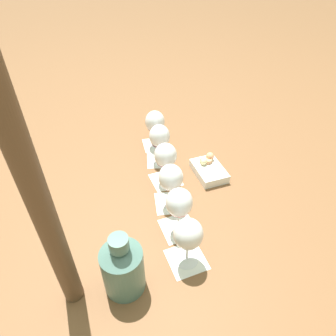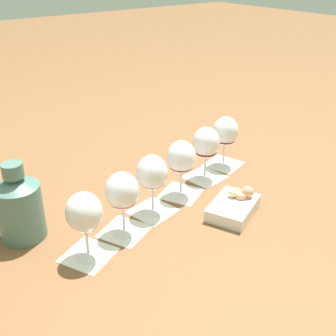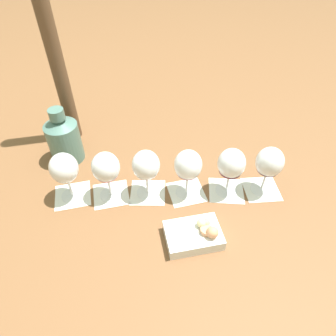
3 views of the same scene
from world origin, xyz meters
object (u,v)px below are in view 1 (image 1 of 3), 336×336
object	(u,v)px
wine_glass_5	(155,123)
wine_glass_3	(166,157)
wine_glass_0	(188,236)
snack_dish	(209,169)
umbrella_pole	(39,202)
wine_glass_4	(160,138)
wine_glass_1	(179,204)
ceramic_vase	(123,267)
wine_glass_2	(171,179)

from	to	relation	value
wine_glass_5	wine_glass_3	bearing A→B (deg)	-164.99
wine_glass_0	snack_dish	size ratio (longest dim) A/B	0.92
umbrella_pole	wine_glass_4	bearing A→B (deg)	-16.37
wine_glass_1	wine_glass_3	world-z (taller)	same
wine_glass_4	umbrella_pole	bearing A→B (deg)	163.63
wine_glass_1	wine_glass_5	bearing A→B (deg)	14.64
ceramic_vase	wine_glass_0	bearing A→B (deg)	-61.49
wine_glass_2	umbrella_pole	distance (m)	0.50
wine_glass_0	ceramic_vase	bearing A→B (deg)	118.51
wine_glass_0	snack_dish	distance (m)	0.43
wine_glass_2	wine_glass_4	distance (m)	0.26
wine_glass_0	umbrella_pole	xyz separation A→B (m)	(-0.13, 0.30, 0.25)
wine_glass_3	ceramic_vase	bearing A→B (deg)	169.99
snack_dish	wine_glass_1	bearing A→B (deg)	159.30
snack_dish	wine_glass_5	bearing A→B (deg)	51.27
wine_glass_1	wine_glass_2	world-z (taller)	same
wine_glass_5	wine_glass_2	bearing A→B (deg)	-165.83
wine_glass_0	wine_glass_4	xyz separation A→B (m)	(0.48, 0.12, 0.00)
wine_glass_3	wine_glass_5	xyz separation A→B (m)	(0.24, 0.06, 0.00)
wine_glass_1	wine_glass_4	bearing A→B (deg)	14.54
wine_glass_0	wine_glass_1	world-z (taller)	same
ceramic_vase	wine_glass_4	bearing A→B (deg)	-4.49
wine_glass_3	wine_glass_2	bearing A→B (deg)	-167.46
wine_glass_0	wine_glass_3	size ratio (longest dim) A/B	1.00
ceramic_vase	umbrella_pole	xyz separation A→B (m)	(-0.04, 0.13, 0.27)
wine_glass_0	wine_glass_5	xyz separation A→B (m)	(0.60, 0.15, 0.00)
wine_glass_3	snack_dish	xyz separation A→B (m)	(0.05, -0.17, -0.09)
wine_glass_1	wine_glass_5	size ratio (longest dim) A/B	1.00
wine_glass_2	wine_glass_3	distance (m)	0.13
ceramic_vase	wine_glass_2	bearing A→B (deg)	-18.10
wine_glass_0	snack_dish	xyz separation A→B (m)	(0.41, -0.08, -0.09)
wine_glass_4	snack_dish	bearing A→B (deg)	-110.18
wine_glass_4	wine_glass_5	distance (m)	0.12
wine_glass_5	umbrella_pole	world-z (taller)	umbrella_pole
wine_glass_2	wine_glass_5	bearing A→B (deg)	14.17
wine_glass_1	wine_glass_3	size ratio (longest dim) A/B	1.00
wine_glass_2	snack_dish	xyz separation A→B (m)	(0.17, -0.14, -0.09)
umbrella_pole	wine_glass_5	bearing A→B (deg)	-11.67
ceramic_vase	snack_dish	xyz separation A→B (m)	(0.50, -0.25, -0.07)
wine_glass_0	wine_glass_1	bearing A→B (deg)	14.08
wine_glass_2	snack_dish	bearing A→B (deg)	-39.17
snack_dish	umbrella_pole	distance (m)	0.74
wine_glass_2	umbrella_pole	size ratio (longest dim) A/B	0.23
wine_glass_2	ceramic_vase	xyz separation A→B (m)	(-0.33, 0.11, -0.02)
wine_glass_1	wine_glass_2	size ratio (longest dim) A/B	1.00
wine_glass_3	wine_glass_4	xyz separation A→B (m)	(0.13, 0.03, 0.00)
wine_glass_5	wine_glass_0	bearing A→B (deg)	-165.48
wine_glass_0	ceramic_vase	world-z (taller)	ceramic_vase
wine_glass_3	wine_glass_0	bearing A→B (deg)	-165.80
wine_glass_3	ceramic_vase	xyz separation A→B (m)	(-0.45, 0.08, -0.03)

